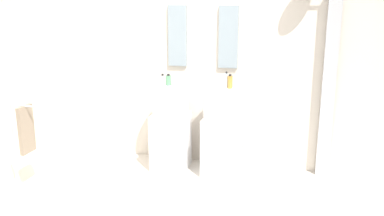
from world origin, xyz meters
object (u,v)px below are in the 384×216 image
(pedestal_sink_right, at_px, (222,132))
(soap_bottle_amber, at_px, (230,82))
(shower_column, at_px, (328,82))
(soap_bottle_white, at_px, (163,82))
(lounge_chair, at_px, (292,211))
(pedestal_sink_left, at_px, (171,128))
(towel_rack, at_px, (24,131))
(soap_bottle_clear, at_px, (226,80))
(soap_bottle_green, at_px, (168,80))

(pedestal_sink_right, xyz_separation_m, soap_bottle_amber, (0.06, 0.12, 0.55))
(shower_column, distance_m, soap_bottle_white, 1.79)
(shower_column, bearing_deg, lounge_chair, -99.65)
(pedestal_sink_left, xyz_separation_m, towel_rack, (-1.29, -0.90, 0.13))
(soap_bottle_clear, bearing_deg, soap_bottle_amber, -22.37)
(pedestal_sink_left, bearing_deg, soap_bottle_clear, 12.99)
(pedestal_sink_right, distance_m, soap_bottle_amber, 0.57)
(lounge_chair, distance_m, soap_bottle_white, 2.05)
(lounge_chair, relative_size, soap_bottle_amber, 6.75)
(soap_bottle_amber, bearing_deg, lounge_chair, -62.85)
(soap_bottle_green, bearing_deg, soap_bottle_white, -87.04)
(lounge_chair, relative_size, soap_bottle_clear, 5.86)
(lounge_chair, height_order, soap_bottle_white, soap_bottle_white)
(shower_column, bearing_deg, soap_bottle_green, -175.21)
(shower_column, distance_m, soap_bottle_amber, 1.05)
(pedestal_sink_left, xyz_separation_m, soap_bottle_clear, (0.62, 0.14, 0.57))
(towel_rack, bearing_deg, shower_column, 21.11)
(soap_bottle_green, height_order, soap_bottle_amber, soap_bottle_amber)
(soap_bottle_white, bearing_deg, shower_column, 12.48)
(pedestal_sink_right, relative_size, soap_bottle_clear, 5.86)
(pedestal_sink_right, xyz_separation_m, lounge_chair, (0.83, -1.37, -0.15))
(shower_column, height_order, soap_bottle_white, shower_column)
(lounge_chair, xyz_separation_m, soap_bottle_white, (-1.47, 1.24, 0.71))
(pedestal_sink_left, bearing_deg, lounge_chair, -43.80)
(soap_bottle_clear, bearing_deg, soap_bottle_green, -176.91)
(pedestal_sink_right, xyz_separation_m, soap_bottle_clear, (0.02, 0.14, 0.57))
(pedestal_sink_right, xyz_separation_m, soap_bottle_green, (-0.66, 0.11, 0.54))
(soap_bottle_white, distance_m, soap_bottle_amber, 0.75)
(pedestal_sink_right, xyz_separation_m, shower_column, (1.11, 0.25, 0.58))
(pedestal_sink_left, xyz_separation_m, pedestal_sink_right, (0.60, 0.00, 0.00))
(soap_bottle_green, bearing_deg, soap_bottle_amber, 1.42)
(pedestal_sink_right, relative_size, soap_bottle_white, 6.16)
(pedestal_sink_left, bearing_deg, soap_bottle_amber, 10.61)
(lounge_chair, height_order, soap_bottle_amber, soap_bottle_amber)
(pedestal_sink_left, height_order, soap_bottle_clear, soap_bottle_clear)
(lounge_chair, bearing_deg, shower_column, 80.35)
(soap_bottle_green, relative_size, soap_bottle_white, 0.76)
(towel_rack, bearing_deg, pedestal_sink_left, 35.00)
(pedestal_sink_left, relative_size, soap_bottle_amber, 6.74)
(pedestal_sink_left, relative_size, lounge_chair, 1.00)
(soap_bottle_green, height_order, soap_bottle_clear, soap_bottle_clear)
(shower_column, height_order, soap_bottle_amber, shower_column)
(shower_column, relative_size, soap_bottle_clear, 11.16)
(towel_rack, height_order, soap_bottle_green, soap_bottle_green)
(shower_column, relative_size, towel_rack, 2.16)
(pedestal_sink_left, bearing_deg, soap_bottle_green, 116.79)
(pedestal_sink_left, relative_size, soap_bottle_white, 6.16)
(shower_column, distance_m, lounge_chair, 1.80)
(shower_column, xyz_separation_m, soap_bottle_amber, (-1.04, -0.13, -0.03))
(pedestal_sink_left, height_order, soap_bottle_green, soap_bottle_green)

